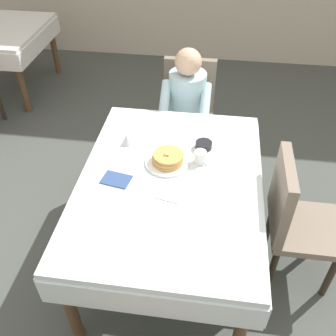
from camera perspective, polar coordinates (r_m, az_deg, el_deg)
ground_plane at (r=2.83m, az=0.26°, el=-12.77°), size 14.00×14.00×0.00m
dining_table_main at (r=2.34m, az=0.31°, el=-3.31°), size 1.12×1.52×0.74m
chair_diner at (r=3.34m, az=2.94°, el=9.21°), size 0.44×0.45×0.93m
diner_person at (r=3.13m, az=2.74°, el=9.88°), size 0.40×0.43×1.12m
chair_right_side at (r=2.48m, az=18.39°, el=-6.85°), size 0.45×0.44×0.93m
plate_breakfast at (r=2.38m, az=-0.12°, el=0.85°), size 0.28×0.28×0.02m
breakfast_stack at (r=2.36m, az=-0.01°, el=1.50°), size 0.20×0.20×0.07m
cup_coffee at (r=2.38m, az=4.95°, el=1.69°), size 0.11×0.08×0.08m
bowl_butter at (r=2.51m, az=5.43°, el=3.47°), size 0.11×0.11×0.04m
syrup_pitcher at (r=2.54m, az=-6.24°, el=4.31°), size 0.08×0.08×0.07m
fork_left_of_plate at (r=2.40m, az=-4.68°, el=0.84°), size 0.03×0.18×0.00m
knife_right_of_plate at (r=2.36m, az=4.39°, el=0.02°), size 0.02×0.20×0.00m
spoon_near_edge at (r=2.15m, az=-0.31°, el=-4.85°), size 0.15×0.05×0.00m
napkin_folded at (r=2.29m, az=-7.85°, el=-1.73°), size 0.19×0.15×0.01m
background_table_far at (r=4.82m, az=-23.83°, el=17.55°), size 0.92×1.12×0.74m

